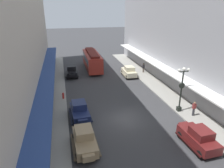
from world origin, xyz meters
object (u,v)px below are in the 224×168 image
at_px(parked_car_0, 80,110).
at_px(pedestrian_1, 194,109).
at_px(parked_car_1, 72,71).
at_px(parked_car_4, 85,139).
at_px(streetcar, 92,60).
at_px(fire_hydrant, 63,95).
at_px(parked_car_3, 129,71).
at_px(pedestrian_0, 143,68).
at_px(parked_car_2, 199,137).
at_px(lamp_post_with_clock, 182,88).

relative_size(parked_car_0, pedestrian_1, 2.63).
xyz_separation_m(parked_car_1, pedestrian_1, (12.03, -17.21, 0.05)).
xyz_separation_m(parked_car_4, streetcar, (4.16, 23.00, 0.96)).
height_order(streetcar, fire_hydrant, streetcar).
xyz_separation_m(parked_car_3, pedestrian_0, (3.14, 1.22, 0.07)).
relative_size(parked_car_4, fire_hydrant, 5.23).
bearing_deg(parked_car_4, parked_car_3, 60.97).
height_order(parked_car_1, pedestrian_1, parked_car_1).
relative_size(parked_car_2, streetcar, 0.45).
relative_size(parked_car_1, pedestrian_1, 2.62).
distance_m(streetcar, lamp_post_with_clock, 20.37).
bearing_deg(parked_car_2, lamp_post_with_clock, 73.78).
bearing_deg(streetcar, parked_car_4, -100.24).
xyz_separation_m(parked_car_3, fire_hydrant, (-11.17, -6.84, -0.38)).
bearing_deg(fire_hydrant, parked_car_0, -72.93).
xyz_separation_m(parked_car_0, parked_car_4, (-0.07, -5.17, 0.00)).
bearing_deg(parked_car_2, parked_car_1, 113.30).
bearing_deg(parked_car_2, streetcar, 102.00).
xyz_separation_m(parked_car_4, pedestrian_1, (12.12, 2.56, 0.05)).
distance_m(parked_car_1, lamp_post_with_clock, 19.47).
height_order(parked_car_2, lamp_post_with_clock, lamp_post_with_clock).
distance_m(parked_car_0, parked_car_1, 14.60).
bearing_deg(parked_car_3, parked_car_1, 165.54).
distance_m(parked_car_3, parked_car_4, 19.80).
bearing_deg(pedestrian_1, streetcar, 111.30).
height_order(parked_car_4, fire_hydrant, parked_car_4).
bearing_deg(streetcar, parked_car_3, -46.17).
distance_m(parked_car_4, pedestrian_0, 22.49).
distance_m(parked_car_4, fire_hydrant, 10.60).
relative_size(parked_car_3, streetcar, 0.44).
height_order(parked_car_0, fire_hydrant, parked_car_0).
bearing_deg(lamp_post_with_clock, pedestrian_0, 83.92).
relative_size(parked_car_2, parked_car_4, 1.00).
bearing_deg(parked_car_0, parked_car_3, 51.84).
distance_m(parked_car_3, fire_hydrant, 13.10).
distance_m(streetcar, pedestrian_0, 9.72).
distance_m(streetcar, fire_hydrant, 13.83).
distance_m(parked_car_1, parked_car_2, 23.70).
xyz_separation_m(parked_car_1, lamp_post_with_clock, (11.10, -15.86, 2.04)).
bearing_deg(parked_car_2, parked_car_3, 89.58).
xyz_separation_m(lamp_post_with_clock, pedestrian_0, (1.56, 14.63, -1.97)).
bearing_deg(parked_car_3, parked_car_4, -119.03).
xyz_separation_m(parked_car_0, lamp_post_with_clock, (11.12, -1.27, 2.04)).
bearing_deg(parked_car_0, pedestrian_0, 46.50).
xyz_separation_m(parked_car_4, pedestrian_0, (12.75, 18.53, 0.07)).
bearing_deg(fire_hydrant, parked_car_4, -81.53).
height_order(parked_car_3, fire_hydrant, parked_car_3).
distance_m(parked_car_2, pedestrian_1, 5.27).
distance_m(parked_car_0, fire_hydrant, 5.56).
relative_size(pedestrian_0, pedestrian_1, 1.02).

